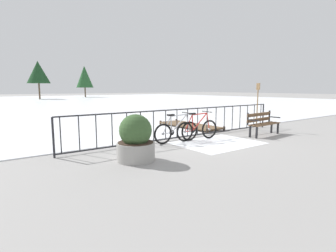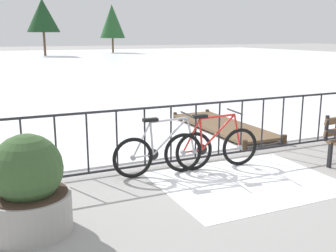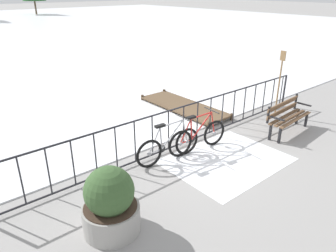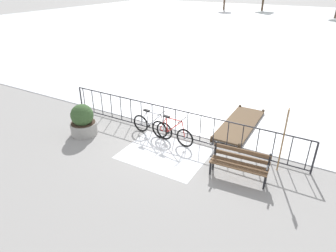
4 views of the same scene
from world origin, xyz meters
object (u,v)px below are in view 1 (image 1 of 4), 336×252
Objects in this scene: bicycle_second at (197,129)px; planter_with_shrub at (136,140)px; park_bench at (262,122)px; oar_upright at (257,103)px; bicycle_near_railing at (177,131)px.

bicycle_second is 1.48× the size of planter_with_shrub.
oar_upright is (0.91, 0.89, 0.63)m from park_bench.
bicycle_second is 1.05× the size of park_bench.
park_bench is 1.42m from oar_upright.
planter_with_shrub reaches higher than bicycle_second.
bicycle_second is 2.73m from park_bench.
bicycle_near_railing is 1.05× the size of park_bench.
oar_upright reaches higher than bicycle_second.
bicycle_near_railing is 0.85m from bicycle_second.
bicycle_second is at bearing -178.11° from oar_upright.
planter_with_shrub is at bearing -160.56° from bicycle_second.
bicycle_second is at bearing 19.44° from planter_with_shrub.
oar_upright is at bearing 1.89° from bicycle_second.
planter_with_shrub is at bearing -152.21° from bicycle_near_railing.
oar_upright is (4.37, 0.03, 0.77)m from bicycle_near_railing.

